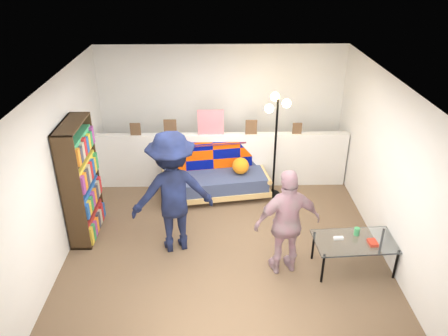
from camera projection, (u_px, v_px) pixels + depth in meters
The scene contains 10 objects.
ground at pixel (225, 243), 6.47m from camera, with size 5.00×5.00×0.00m, color brown.
room_shell at pixel (224, 126), 6.12m from camera, with size 4.60×5.05×2.45m.
half_wall_ledge at pixel (222, 160), 7.84m from camera, with size 4.45×0.15×1.00m, color silver.
ledge_decor at pixel (209, 125), 7.51m from camera, with size 2.97×0.02×0.45m.
futon_sofa at pixel (216, 175), 7.60m from camera, with size 1.93×1.13×0.78m.
bookshelf at pixel (81, 185), 6.34m from camera, with size 0.30×0.90×1.79m.
coffee_table at pixel (356, 243), 5.79m from camera, with size 1.12×0.66×0.56m.
floor_lamp at pixel (276, 125), 7.16m from camera, with size 0.42×0.36×1.83m.
person_left at pixel (173, 193), 6.01m from camera, with size 1.16×0.67×1.80m, color black.
person_right at pixel (287, 223), 5.62m from camera, with size 0.88×0.37×1.50m, color pink.
Camera 1 is at (-0.12, -5.24, 3.95)m, focal length 35.00 mm.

